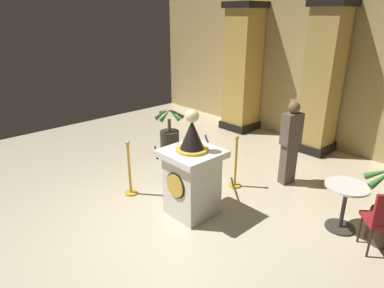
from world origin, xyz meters
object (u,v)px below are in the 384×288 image
Objects in this scene: cafe_chair_red at (384,218)px; potted_palm_left at (170,135)px; cafe_table at (345,201)px; stanchion_far at (130,176)px; stanchion_near at (235,169)px; pedestal_clock at (192,175)px; bystander_guest at (290,141)px.

potted_palm_left is at bearing 175.93° from cafe_chair_red.
potted_palm_left is 1.42× the size of cafe_table.
cafe_chair_red is at bearing 23.09° from stanchion_far.
stanchion_far is at bearing -156.91° from cafe_chair_red.
stanchion_far reaches higher than cafe_table.
potted_palm_left is (-2.33, 0.30, -0.01)m from stanchion_near.
potted_palm_left reaches higher than stanchion_near.
pedestal_clock is at bearing -31.88° from potted_palm_left.
bystander_guest is 2.22m from cafe_chair_red.
bystander_guest reaches higher than cafe_chair_red.
stanchion_far is (-1.23, -0.39, -0.32)m from pedestal_clock.
stanchion_near is (-0.13, 1.23, -0.33)m from pedestal_clock.
bystander_guest is at bearing 77.84° from pedestal_clock.
potted_palm_left is at bearing -169.19° from bystander_guest.
cafe_chair_red is (2.01, -0.91, -0.28)m from bystander_guest.
cafe_chair_red is (2.59, -0.05, 0.21)m from stanchion_near.
stanchion_near is 0.64× the size of bystander_guest.
stanchion_far reaches higher than stanchion_near.
bystander_guest is (2.91, 0.56, 0.50)m from potted_palm_left.
stanchion_near reaches higher than cafe_table.
potted_palm_left is at bearing 178.08° from cafe_table.
stanchion_near is 0.99× the size of stanchion_far.
cafe_table is (3.08, 1.78, 0.11)m from stanchion_far.
stanchion_far is 1.40× the size of cafe_table.
cafe_table is (4.32, -0.14, 0.12)m from potted_palm_left.
bystander_guest is 2.18× the size of cafe_table.
pedestal_clock is at bearing -154.33° from cafe_chair_red.
cafe_table is (1.41, -0.70, -0.38)m from bystander_guest.
pedestal_clock reaches higher than bystander_guest.
stanchion_far is (-1.09, -1.62, 0.00)m from stanchion_near.
pedestal_clock is 1.72× the size of stanchion_near.
cafe_chair_red is at bearing -1.12° from stanchion_near.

